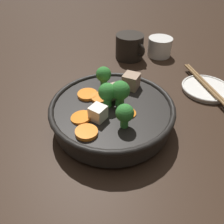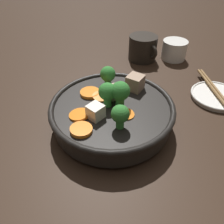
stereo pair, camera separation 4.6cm
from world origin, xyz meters
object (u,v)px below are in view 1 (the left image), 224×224
object	(u,v)px
stirfry_bowl	(112,111)
tea_cup	(160,47)
side_saucer	(206,88)
dark_mug	(130,47)
chopsticks_pair	(207,85)

from	to	relation	value
stirfry_bowl	tea_cup	distance (m)	0.38
tea_cup	stirfry_bowl	bearing A→B (deg)	-64.98
stirfry_bowl	side_saucer	size ratio (longest dim) A/B	2.05
tea_cup	dark_mug	xyz separation A→B (m)	(-0.05, -0.09, 0.01)
dark_mug	tea_cup	bearing A→B (deg)	60.52
side_saucer	dark_mug	world-z (taller)	dark_mug
tea_cup	dark_mug	size ratio (longest dim) A/B	0.71
stirfry_bowl	side_saucer	xyz separation A→B (m)	(0.06, 0.28, -0.03)
stirfry_bowl	dark_mug	xyz separation A→B (m)	(-0.21, 0.26, 0.00)
side_saucer	dark_mug	bearing A→B (deg)	-175.48
stirfry_bowl	chopsticks_pair	bearing A→B (deg)	77.45
stirfry_bowl	side_saucer	distance (m)	0.29
side_saucer	stirfry_bowl	bearing A→B (deg)	-102.55
dark_mug	chopsticks_pair	bearing A→B (deg)	4.52
stirfry_bowl	tea_cup	xyz separation A→B (m)	(-0.16, 0.35, -0.01)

